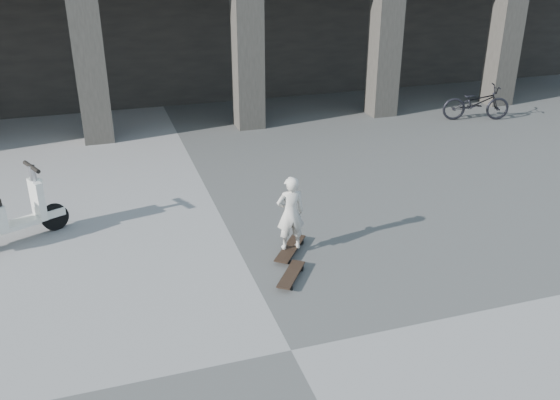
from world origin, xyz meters
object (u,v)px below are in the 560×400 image
object	(u,v)px
skateboard_spare	(291,275)
bicycle	(476,103)
child	(291,213)
longboard	(290,249)

from	to	relation	value
skateboard_spare	bicycle	xyz separation A→B (m)	(6.93, 5.85, 0.37)
skateboard_spare	child	distance (m)	0.95
skateboard_spare	bicycle	bearing A→B (deg)	-14.10
longboard	bicycle	world-z (taller)	bicycle
longboard	skateboard_spare	xyz separation A→B (m)	(-0.23, -0.71, -0.00)
longboard	skateboard_spare	distance (m)	0.74
skateboard_spare	bicycle	world-z (taller)	bicycle
skateboard_spare	longboard	bearing A→B (deg)	18.01
longboard	child	world-z (taller)	child
longboard	child	bearing A→B (deg)	-157.17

